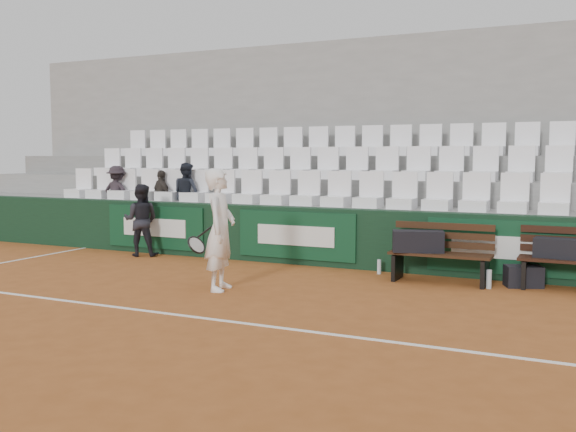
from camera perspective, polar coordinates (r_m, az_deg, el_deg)
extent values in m
plane|color=#9B5223|center=(7.84, -9.76, -8.69)|extent=(80.00, 80.00, 0.00)
cube|color=white|center=(7.84, -9.76, -8.66)|extent=(18.00, 0.06, 0.01)
cube|color=black|center=(11.21, 2.00, -1.79)|extent=(18.00, 0.30, 1.00)
cube|color=#0C381E|center=(12.67, -11.74, -0.99)|extent=(2.20, 0.04, 0.82)
cube|color=#0C381E|center=(11.13, 0.71, -1.74)|extent=(2.20, 0.04, 0.82)
cube|color=#0C381E|center=(10.21, 18.36, -2.65)|extent=(2.20, 0.04, 0.82)
cube|color=gray|center=(11.78, 3.20, -1.45)|extent=(18.00, 0.95, 1.00)
cube|color=gray|center=(12.64, 4.82, 0.02)|extent=(18.00, 0.95, 1.45)
cube|color=gray|center=(13.51, 6.24, 1.31)|extent=(18.00, 0.95, 1.90)
cube|color=gray|center=(14.08, 7.12, 6.55)|extent=(18.00, 0.30, 4.40)
cube|color=white|center=(11.55, 2.90, 2.47)|extent=(11.90, 0.44, 0.63)
cube|color=white|center=(12.42, 4.58, 4.74)|extent=(11.90, 0.44, 0.63)
cube|color=white|center=(13.32, 6.05, 6.70)|extent=(11.90, 0.44, 0.63)
cube|color=#371E10|center=(9.89, 13.35, -4.51)|extent=(1.50, 0.56, 0.45)
cube|color=black|center=(9.89, 24.09, -4.83)|extent=(1.50, 0.56, 0.45)
cube|color=black|center=(9.87, 11.48, -2.22)|extent=(0.82, 0.54, 0.32)
cube|color=black|center=(9.87, 22.78, -2.65)|extent=(0.63, 0.35, 0.28)
cube|color=black|center=(9.94, 20.20, -5.05)|extent=(0.59, 0.48, 0.31)
cylinder|color=silver|center=(10.45, 8.11, -4.49)|extent=(0.07, 0.07, 0.24)
cylinder|color=silver|center=(9.65, 17.43, -5.38)|extent=(0.08, 0.08, 0.27)
imported|color=white|center=(9.07, -6.05, -1.21)|extent=(0.55, 0.71, 1.72)
torus|color=black|center=(9.31, -8.14, -2.56)|extent=(0.19, 0.30, 0.26)
cylinder|color=black|center=(9.21, -7.47, -1.45)|extent=(0.26, 0.03, 0.20)
imported|color=black|center=(12.46, -12.94, -0.36)|extent=(0.81, 0.73, 1.37)
imported|color=black|center=(14.04, -15.00, 3.85)|extent=(0.78, 0.49, 1.14)
imported|color=#302B27|center=(13.33, -11.19, 3.68)|extent=(0.67, 0.49, 1.06)
imported|color=black|center=(12.97, -9.03, 4.02)|extent=(0.71, 0.63, 1.21)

